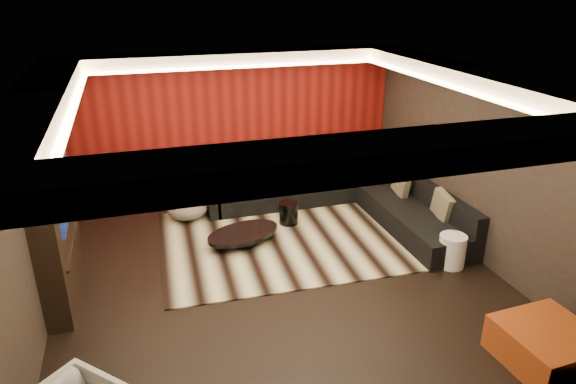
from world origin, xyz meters
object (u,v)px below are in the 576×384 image
object	(u,v)px
drum_stool	(289,213)
orange_ottoman	(547,346)
white_side_table	(452,251)
coffee_table	(243,237)
sectional_sofa	(343,198)

from	to	relation	value
drum_stool	orange_ottoman	size ratio (longest dim) A/B	0.41
white_side_table	coffee_table	bearing A→B (deg)	150.76
coffee_table	drum_stool	distance (m)	1.03
drum_stool	white_side_table	world-z (taller)	white_side_table
orange_ottoman	sectional_sofa	xyz separation A→B (m)	(-0.57, 4.36, 0.05)
white_side_table	sectional_sofa	bearing A→B (deg)	108.67
coffee_table	drum_stool	size ratio (longest dim) A/B	3.16
coffee_table	white_side_table	world-z (taller)	white_side_table
coffee_table	sectional_sofa	size ratio (longest dim) A/B	0.33
orange_ottoman	sectional_sofa	distance (m)	4.40
white_side_table	sectional_sofa	size ratio (longest dim) A/B	0.13
coffee_table	drum_stool	bearing A→B (deg)	28.40
white_side_table	sectional_sofa	xyz separation A→B (m)	(-0.77, 2.27, 0.02)
drum_stool	white_side_table	size ratio (longest dim) A/B	0.79
sectional_sofa	drum_stool	bearing A→B (deg)	-168.50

